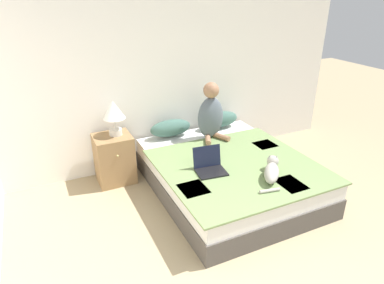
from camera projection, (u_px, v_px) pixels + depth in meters
wall_back at (167, 72)px, 4.51m from camera, size 5.37×0.05×2.55m
bed at (228, 175)px, 4.16m from camera, size 1.73×2.09×0.45m
pillow_near at (171, 128)px, 4.61m from camera, size 0.57×0.23×0.23m
pillow_far at (219, 119)px, 4.91m from camera, size 0.57×0.23×0.23m
person_sitting at (211, 114)px, 4.48m from camera, size 0.37×0.36×0.75m
cat_tabby at (272, 170)px, 3.62m from camera, size 0.48×0.46×0.18m
laptop_open at (210, 167)px, 3.76m from camera, size 0.35×0.33×0.25m
nightstand at (114, 159)px, 4.35m from camera, size 0.46×0.44×0.63m
table_lamp at (114, 112)px, 4.13m from camera, size 0.28×0.28×0.44m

